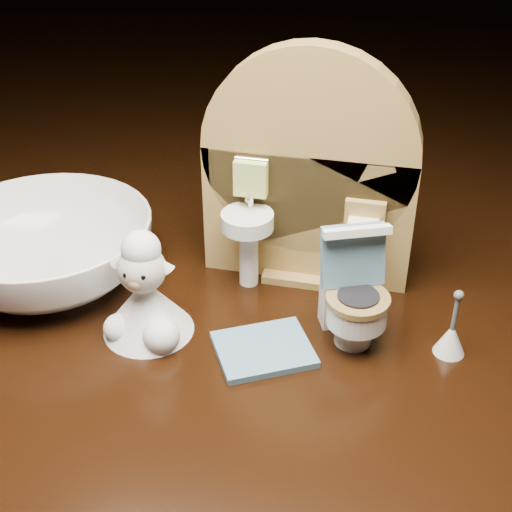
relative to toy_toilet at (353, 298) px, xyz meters
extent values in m
cube|color=black|center=(-0.04, -0.01, -0.08)|extent=(2.50, 2.50, 0.10)
cube|color=#A07D3E|center=(-0.04, 0.06, 0.02)|extent=(0.13, 0.02, 0.09)
cylinder|color=#A07D3E|center=(-0.04, 0.06, 0.06)|extent=(0.13, 0.02, 0.13)
cube|color=#A07D3E|center=(-0.04, 0.06, -0.02)|extent=(0.05, 0.04, 0.01)
cylinder|color=white|center=(-0.07, 0.04, 0.00)|extent=(0.01, 0.01, 0.04)
cylinder|color=white|center=(-0.07, 0.03, 0.02)|extent=(0.03, 0.03, 0.01)
cylinder|color=silver|center=(-0.07, 0.04, 0.03)|extent=(0.00, 0.00, 0.01)
cube|color=#C5D767|center=(-0.07, 0.04, 0.05)|extent=(0.02, 0.01, 0.02)
cube|color=#A07D3E|center=(0.00, 0.05, 0.03)|extent=(0.02, 0.01, 0.02)
cylinder|color=#F4EFBE|center=(0.00, 0.04, 0.02)|extent=(0.02, 0.02, 0.02)
cylinder|color=white|center=(0.00, -0.01, -0.02)|extent=(0.02, 0.02, 0.02)
cylinder|color=white|center=(0.00, -0.01, 0.00)|extent=(0.03, 0.03, 0.01)
cylinder|color=olive|center=(0.00, -0.01, 0.01)|extent=(0.04, 0.04, 0.00)
cube|color=white|center=(0.00, 0.01, 0.00)|extent=(0.03, 0.02, 0.04)
cube|color=slate|center=(0.00, 0.00, 0.02)|extent=(0.04, 0.03, 0.04)
cube|color=white|center=(0.00, 0.00, 0.04)|extent=(0.04, 0.02, 0.01)
cylinder|color=#A8B932|center=(0.00, 0.01, 0.02)|extent=(0.01, 0.01, 0.01)
cube|color=slate|center=(-0.04, -0.03, -0.02)|extent=(0.07, 0.06, 0.00)
cone|color=white|center=(0.06, 0.00, -0.02)|extent=(0.02, 0.02, 0.02)
cylinder|color=#59595B|center=(0.06, 0.00, 0.00)|extent=(0.00, 0.00, 0.02)
sphere|color=#59595B|center=(0.06, 0.00, 0.01)|extent=(0.01, 0.01, 0.01)
cone|color=white|center=(-0.11, -0.02, -0.01)|extent=(0.05, 0.05, 0.04)
sphere|color=white|center=(-0.10, -0.04, -0.02)|extent=(0.02, 0.02, 0.02)
sphere|color=white|center=(-0.13, -0.03, -0.02)|extent=(0.02, 0.02, 0.02)
sphere|color=beige|center=(-0.11, -0.02, 0.02)|extent=(0.03, 0.03, 0.03)
sphere|color=tan|center=(-0.11, -0.03, 0.02)|extent=(0.01, 0.01, 0.01)
sphere|color=white|center=(-0.11, -0.02, 0.03)|extent=(0.02, 0.02, 0.02)
cone|color=beige|center=(-0.13, -0.02, 0.02)|extent=(0.01, 0.01, 0.01)
cone|color=beige|center=(-0.10, -0.02, 0.02)|extent=(0.01, 0.01, 0.01)
sphere|color=black|center=(-0.12, -0.04, 0.02)|extent=(0.00, 0.00, 0.00)
sphere|color=black|center=(-0.11, -0.04, 0.02)|extent=(0.00, 0.00, 0.00)
imported|color=white|center=(-0.19, 0.01, 0.00)|extent=(0.16, 0.16, 0.04)
camera|label=1|loc=(0.02, -0.33, 0.23)|focal=50.00mm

